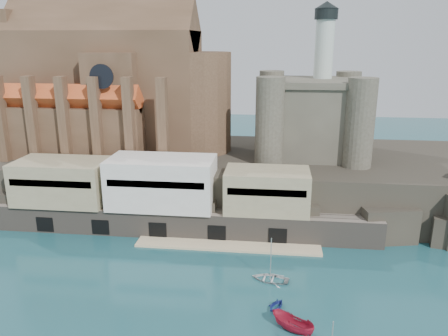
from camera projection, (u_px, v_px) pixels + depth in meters
name	position (u px, v px, depth m)	size (l,w,h in m)	color
ground	(196.00, 311.00, 53.94)	(300.00, 300.00, 0.00)	#17454D
promontory	(228.00, 178.00, 90.12)	(100.00, 36.00, 10.00)	black
quay	(161.00, 198.00, 75.37)	(70.00, 12.00, 13.05)	#695F54
church	(115.00, 91.00, 90.32)	(47.00, 25.93, 30.51)	#4C3523
castle_keep	(311.00, 113.00, 86.18)	(21.20, 21.20, 29.30)	#484539
boat_5	(292.00, 330.00, 50.36)	(2.01, 2.07, 5.35)	#AC1B34
boat_6	(270.00, 280.00, 60.92)	(3.70, 1.07, 5.18)	silver
boat_7	(276.00, 308.00, 54.54)	(2.55, 1.56, 2.95)	navy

